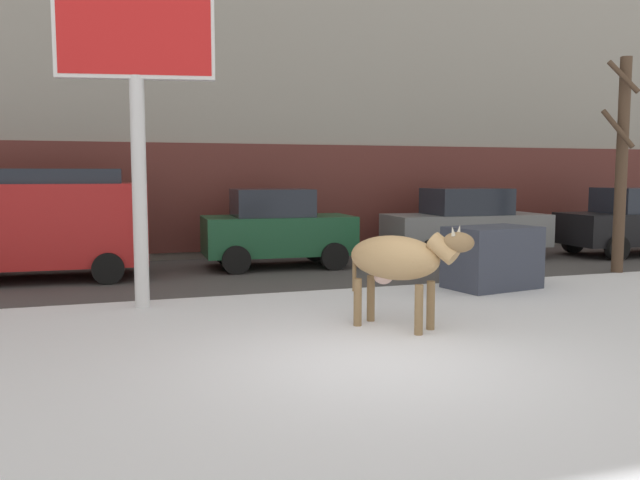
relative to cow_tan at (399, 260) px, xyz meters
The scene contains 12 objects.
ground_plane 1.97m from the cow_tan, 123.96° to the right, with size 120.00×120.00×0.00m, color white.
road_strip 6.27m from the cow_tan, 98.86° to the left, with size 60.00×5.60×0.01m, color #423F3F.
building_facade 12.95m from the cow_tan, 94.67° to the left, with size 44.00×6.10×13.00m.
cow_tan is the anchor object (origin of this frame).
billboard 5.48m from the cow_tan, 141.32° to the left, with size 2.51×0.66×5.56m.
car_red_van 8.29m from the cow_tan, 130.06° to the left, with size 4.68×2.29×2.32m.
car_darkgreen_hatchback 6.61m from the cow_tan, 90.49° to the left, with size 3.58×2.06×1.86m.
car_grey_sedan 8.41m from the cow_tan, 52.71° to the left, with size 4.28×2.14×1.84m.
car_black_sedan 11.51m from the cow_tan, 30.39° to the left, with size 4.28×2.14×1.84m.
pedestrian_by_cars 10.75m from the cow_tan, 122.97° to the left, with size 0.36×0.24×1.73m.
bare_tree_far_back 7.94m from the cow_tan, 25.72° to the left, with size 0.64×0.71×4.78m.
dumpster 4.07m from the cow_tan, 38.14° to the left, with size 1.70×1.10×1.20m, color #383D4C.
Camera 1 is at (-3.09, -7.12, 2.22)m, focal length 37.15 mm.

